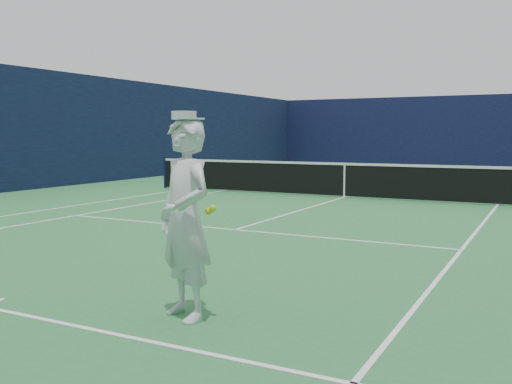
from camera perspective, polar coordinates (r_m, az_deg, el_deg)
ground at (r=16.73m, az=8.81°, el=-0.53°), size 80.00×80.00×0.00m
court_markings at (r=16.73m, az=8.81°, el=-0.52°), size 11.03×23.83×0.01m
windscreen_fence at (r=16.63m, az=8.92°, el=6.33°), size 20.12×36.12×4.00m
tennis_net at (r=16.68m, az=8.84°, el=1.36°), size 12.88×0.09×1.07m
tennis_player at (r=5.63m, az=-7.09°, el=-2.66°), size 0.85×0.77×2.04m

